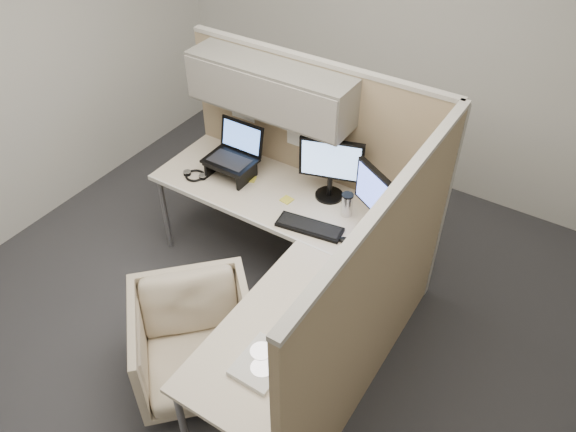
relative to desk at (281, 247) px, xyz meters
The scene contains 18 objects.
ground 0.71m from the desk, 134.71° to the right, with size 4.50×4.50×0.00m, color #2E2E32.
partition_back 0.88m from the desk, 115.90° to the left, with size 2.00×0.36×1.63m.
partition_right 0.81m from the desk, 13.96° to the right, with size 0.07×2.03×1.63m.
desk is the anchor object (origin of this frame).
office_chair 0.79m from the desk, 104.41° to the right, with size 0.73×0.68×0.75m, color beige.
monitor_left 0.66m from the desk, 87.17° to the left, with size 0.43×0.20×0.47m.
monitor_right 0.69m from the desk, 41.76° to the left, with size 0.40×0.25×0.47m.
laptop_station 0.85m from the desk, 148.08° to the left, with size 0.36×0.31×0.38m.
keyboard 0.24m from the desk, 67.61° to the left, with size 0.44×0.15×0.02m, color black.
mouse 0.42m from the desk, 32.21° to the left, with size 0.09×0.06×0.03m, color black.
travel_mug 0.54m from the desk, 64.42° to the left, with size 0.08×0.08×0.17m.
soda_can_green 0.59m from the desk, 11.18° to the left, with size 0.07×0.07×0.12m, color #B21E1E.
soda_can_silver 0.56m from the desk, 34.20° to the left, with size 0.07×0.07×0.12m, color #1E3FA5.
sticky_note_d 0.43m from the desk, 117.59° to the left, with size 0.08×0.08×0.01m, color yellow.
sticky_note_c 0.71m from the desk, 141.37° to the left, with size 0.08×0.08×0.01m, color yellow.
headphones 0.96m from the desk, 164.82° to the left, with size 0.18×0.17×0.03m.
paper_stack 0.94m from the desk, 62.85° to the right, with size 0.24×0.30×0.03m.
desk_clock 0.68m from the desk, 42.75° to the right, with size 0.05×0.08×0.08m.
Camera 1 is at (1.58, -2.07, 3.21)m, focal length 35.00 mm.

